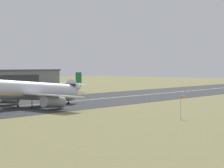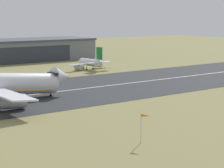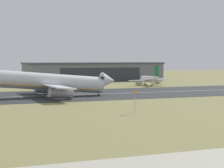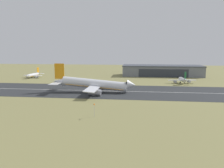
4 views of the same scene
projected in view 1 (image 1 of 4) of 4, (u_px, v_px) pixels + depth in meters
The scene contains 6 objects.
ground_plane at pixel (210, 119), 111.79m from camera, with size 643.69×643.69×0.00m, color olive.
runway_strip at pixel (43, 104), 153.70m from camera, with size 403.69×49.85×0.06m, color #2B2D30.
runway_centreline at pixel (43, 104), 153.70m from camera, with size 363.32×0.70×0.01m, color silver.
airplane_landing at pixel (23, 91), 140.18m from camera, with size 55.36×46.17×18.72m.
airplane_parked_centre at pixel (69, 86), 219.31m from camera, with size 23.33×17.10×10.17m.
windsock_pole at pixel (184, 98), 114.36m from camera, with size 1.18×2.01×5.70m.
Camera 1 is at (-101.25, 12.30, 13.74)m, focal length 70.00 mm.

